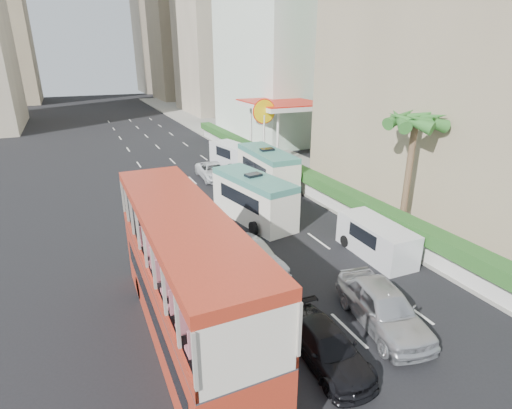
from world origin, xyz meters
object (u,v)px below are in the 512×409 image
minibus_near (253,198)px  panel_van_near (376,239)px  car_silver_lane_b (381,325)px  shell_station (282,130)px  van_asset (214,178)px  double_decker_bus (185,279)px  panel_van_far (233,156)px  car_black (326,361)px  palm_tree (408,177)px  minibus_far (267,169)px  car_silver_lane_a (249,270)px

minibus_near → panel_van_near: size_ratio=1.43×
panel_van_near → minibus_near: bearing=120.1°
car_silver_lane_b → panel_van_near: size_ratio=1.09×
minibus_near → shell_station: (9.22, 13.63, 1.33)m
van_asset → panel_van_near: panel_van_near is taller
double_decker_bus → panel_van_far: size_ratio=2.13×
car_black → van_asset: van_asset is taller
car_silver_lane_b → palm_tree: palm_tree is taller
minibus_near → panel_van_near: (3.76, -6.96, -0.52)m
double_decker_bus → panel_van_near: size_ratio=2.46×
van_asset → minibus_near: minibus_near is taller
van_asset → minibus_near: size_ratio=0.72×
van_asset → minibus_far: minibus_far is taller
minibus_far → panel_van_far: minibus_far is taller
double_decker_bus → palm_tree: palm_tree is taller
van_asset → palm_tree: 16.50m
double_decker_bus → palm_tree: 14.39m
panel_van_far → shell_station: 6.13m
double_decker_bus → panel_van_far: bearing=64.7°
minibus_near → van_asset: bearing=76.6°
minibus_near → palm_tree: size_ratio=1.00×
car_black → palm_tree: (9.89, 6.98, 3.38)m
car_silver_lane_a → panel_van_near: 6.74m
car_silver_lane_a → palm_tree: size_ratio=0.69×
double_decker_bus → car_silver_lane_b: 7.72m
car_black → panel_van_near: panel_van_near is taller
double_decker_bus → van_asset: size_ratio=2.39×
panel_van_far → palm_tree: bearing=-89.3°
shell_station → van_asset: bearing=-154.1°
double_decker_bus → car_black: bearing=-37.3°
panel_van_far → shell_station: shell_station is taller
car_silver_lane_b → minibus_near: (-0.15, 11.62, 1.42)m
car_silver_lane_a → car_black: 6.62m
panel_van_near → panel_van_far: panel_van_far is taller
car_black → van_asset: 22.06m
panel_van_near → panel_van_far: bearing=92.5°
double_decker_bus → palm_tree: (13.80, 4.00, 0.85)m
car_black → panel_van_far: 25.50m
van_asset → shell_station: bearing=27.8°
minibus_far → panel_van_near: size_ratio=1.49×
van_asset → palm_tree: size_ratio=0.72×
minibus_far → panel_van_far: (-0.10, 6.91, -0.44)m
minibus_far → panel_van_far: bearing=91.8°
car_silver_lane_a → car_silver_lane_b: bearing=-75.2°
panel_van_near → car_silver_lane_b: bearing=-126.1°
panel_van_far → double_decker_bus: bearing=-125.9°
van_asset → car_silver_lane_b: bearing=-89.3°
minibus_far → panel_van_far: size_ratio=1.29×
double_decker_bus → shell_station: shell_station is taller
van_asset → palm_tree: bearing=-64.6°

